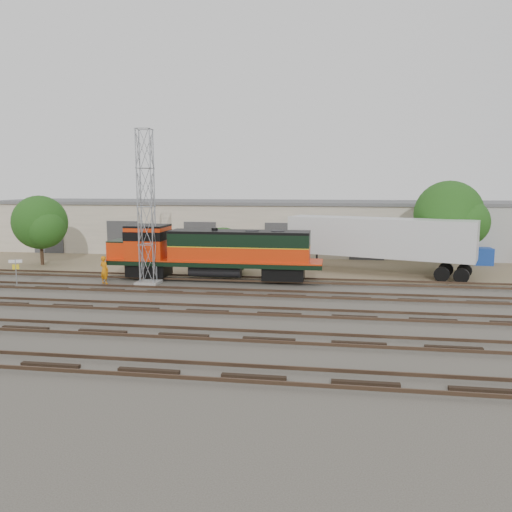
# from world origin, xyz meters

# --- Properties ---
(ground) EXTENTS (140.00, 140.00, 0.00)m
(ground) POSITION_xyz_m (0.00, 0.00, 0.00)
(ground) COLOR #47423A
(ground) RESTS_ON ground
(dirt_strip) EXTENTS (80.00, 16.00, 0.02)m
(dirt_strip) POSITION_xyz_m (0.00, 15.00, 0.01)
(dirt_strip) COLOR #726047
(dirt_strip) RESTS_ON ground
(tracks) EXTENTS (80.00, 20.40, 0.28)m
(tracks) POSITION_xyz_m (0.00, -3.00, 0.08)
(tracks) COLOR black
(tracks) RESTS_ON ground
(warehouse) EXTENTS (58.40, 10.40, 5.30)m
(warehouse) POSITION_xyz_m (0.04, 22.98, 2.65)
(warehouse) COLOR beige
(warehouse) RESTS_ON ground
(locomotive) EXTENTS (15.70, 2.75, 3.77)m
(locomotive) POSITION_xyz_m (-1.96, 6.00, 2.19)
(locomotive) COLOR black
(locomotive) RESTS_ON tracks
(signal_tower) EXTENTS (1.59, 1.59, 10.78)m
(signal_tower) POSITION_xyz_m (-6.10, 4.15, 5.24)
(signal_tower) COLOR gray
(signal_tower) RESTS_ON ground
(sign_post) EXTENTS (0.81, 0.34, 2.08)m
(sign_post) POSITION_xyz_m (-14.15, 0.95, 1.45)
(sign_post) COLOR gray
(sign_post) RESTS_ON ground
(worker) EXTENTS (0.86, 0.73, 2.00)m
(worker) POSITION_xyz_m (-9.22, 3.75, 1.00)
(worker) COLOR orange
(worker) RESTS_ON ground
(semi_trailer) EXTENTS (14.49, 7.28, 4.41)m
(semi_trailer) POSITION_xyz_m (10.70, 10.68, 2.77)
(semi_trailer) COLOR silver
(semi_trailer) RESTS_ON ground
(dumpster_blue) EXTENTS (1.61, 1.51, 1.50)m
(dumpster_blue) POSITION_xyz_m (19.87, 16.71, 0.75)
(dumpster_blue) COLOR #163A9A
(dumpster_blue) RESTS_ON ground
(tree_west) EXTENTS (4.88, 4.65, 6.08)m
(tree_west) POSITION_xyz_m (-18.14, 10.63, 3.63)
(tree_west) COLOR #382619
(tree_west) RESTS_ON ground
(tree_mid) EXTENTS (4.05, 3.86, 3.86)m
(tree_mid) POSITION_xyz_m (-1.63, 9.36, 1.60)
(tree_mid) COLOR #382619
(tree_mid) RESTS_ON ground
(tree_east) EXTENTS (5.70, 5.43, 7.33)m
(tree_east) POSITION_xyz_m (16.27, 12.70, 4.48)
(tree_east) COLOR #382619
(tree_east) RESTS_ON ground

